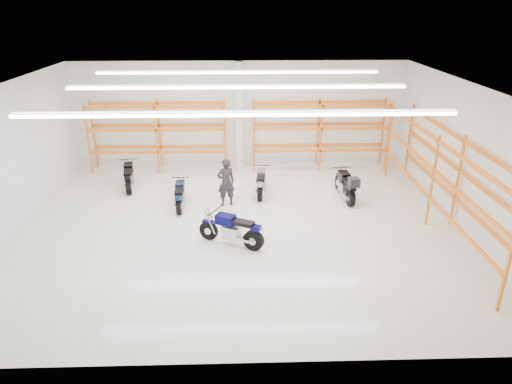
{
  "coord_description": "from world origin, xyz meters",
  "views": [
    {
      "loc": [
        0.13,
        -13.14,
        6.75
      ],
      "look_at": [
        0.55,
        0.5,
        1.01
      ],
      "focal_mm": 32.0,
      "sensor_mm": 36.0,
      "label": 1
    }
  ],
  "objects_px": {
    "motorcycle_back_a": "(129,177)",
    "standing_man": "(226,182)",
    "motorcycle_back_d": "(346,186)",
    "motorcycle_back_b": "(180,196)",
    "structural_column": "(239,116)",
    "motorcycle_back_c": "(261,183)",
    "motorcycle_main": "(234,231)"
  },
  "relations": [
    {
      "from": "motorcycle_back_d",
      "to": "structural_column",
      "type": "relative_size",
      "value": 0.49
    },
    {
      "from": "motorcycle_back_b",
      "to": "motorcycle_back_d",
      "type": "xyz_separation_m",
      "value": [
        5.97,
        0.47,
        0.1
      ]
    },
    {
      "from": "structural_column",
      "to": "motorcycle_main",
      "type": "bearing_deg",
      "value": -91.37
    },
    {
      "from": "motorcycle_back_c",
      "to": "motorcycle_back_d",
      "type": "relative_size",
      "value": 0.9
    },
    {
      "from": "structural_column",
      "to": "standing_man",
      "type": "bearing_deg",
      "value": -96.54
    },
    {
      "from": "motorcycle_back_a",
      "to": "standing_man",
      "type": "distance_m",
      "value": 4.19
    },
    {
      "from": "motorcycle_main",
      "to": "motorcycle_back_a",
      "type": "height_order",
      "value": "motorcycle_main"
    },
    {
      "from": "motorcycle_back_d",
      "to": "structural_column",
      "type": "height_order",
      "value": "structural_column"
    },
    {
      "from": "motorcycle_back_a",
      "to": "motorcycle_main",
      "type": "bearing_deg",
      "value": -48.4
    },
    {
      "from": "motorcycle_back_c",
      "to": "structural_column",
      "type": "xyz_separation_m",
      "value": [
        -0.8,
        3.12,
        1.8
      ]
    },
    {
      "from": "motorcycle_back_a",
      "to": "structural_column",
      "type": "bearing_deg",
      "value": 29.01
    },
    {
      "from": "motorcycle_back_a",
      "to": "standing_man",
      "type": "xyz_separation_m",
      "value": [
        3.81,
        -1.71,
        0.4
      ]
    },
    {
      "from": "motorcycle_back_c",
      "to": "standing_man",
      "type": "relative_size",
      "value": 1.13
    },
    {
      "from": "motorcycle_main",
      "to": "structural_column",
      "type": "height_order",
      "value": "structural_column"
    },
    {
      "from": "motorcycle_back_c",
      "to": "motorcycle_back_d",
      "type": "bearing_deg",
      "value": -11.23
    },
    {
      "from": "motorcycle_back_b",
      "to": "standing_man",
      "type": "relative_size",
      "value": 1.09
    },
    {
      "from": "motorcycle_main",
      "to": "motorcycle_back_d",
      "type": "bearing_deg",
      "value": 38.85
    },
    {
      "from": "motorcycle_back_c",
      "to": "structural_column",
      "type": "height_order",
      "value": "structural_column"
    },
    {
      "from": "standing_man",
      "to": "structural_column",
      "type": "relative_size",
      "value": 0.39
    },
    {
      "from": "motorcycle_main",
      "to": "motorcycle_back_a",
      "type": "relative_size",
      "value": 0.96
    },
    {
      "from": "motorcycle_back_a",
      "to": "motorcycle_back_c",
      "type": "height_order",
      "value": "motorcycle_back_a"
    },
    {
      "from": "motorcycle_back_c",
      "to": "standing_man",
      "type": "distance_m",
      "value": 1.65
    },
    {
      "from": "motorcycle_back_c",
      "to": "motorcycle_back_a",
      "type": "bearing_deg",
      "value": 171.6
    },
    {
      "from": "motorcycle_back_d",
      "to": "standing_man",
      "type": "relative_size",
      "value": 1.26
    },
    {
      "from": "standing_man",
      "to": "motorcycle_back_b",
      "type": "bearing_deg",
      "value": -12.57
    },
    {
      "from": "motorcycle_back_b",
      "to": "structural_column",
      "type": "distance_m",
      "value": 5.03
    },
    {
      "from": "motorcycle_back_d",
      "to": "standing_man",
      "type": "bearing_deg",
      "value": -175.45
    },
    {
      "from": "motorcycle_main",
      "to": "motorcycle_back_c",
      "type": "xyz_separation_m",
      "value": [
        0.97,
        3.87,
        -0.03
      ]
    },
    {
      "from": "motorcycle_back_a",
      "to": "motorcycle_back_c",
      "type": "relative_size",
      "value": 1.04
    },
    {
      "from": "standing_man",
      "to": "motorcycle_back_d",
      "type": "bearing_deg",
      "value": 167.71
    },
    {
      "from": "motorcycle_main",
      "to": "structural_column",
      "type": "distance_m",
      "value": 7.22
    },
    {
      "from": "motorcycle_main",
      "to": "structural_column",
      "type": "relative_size",
      "value": 0.44
    }
  ]
}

